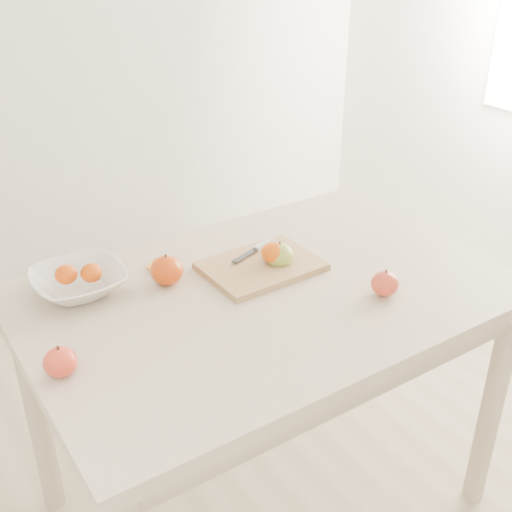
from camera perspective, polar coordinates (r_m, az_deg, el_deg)
ground at (r=2.10m, az=0.80°, el=-20.73°), size 3.50×3.50×0.00m
table at (r=1.66m, az=0.95°, el=-5.82°), size 1.20×0.80×0.75m
cutting_board at (r=1.69m, az=0.45°, el=-0.91°), size 0.30×0.22×0.02m
board_tangerine at (r=1.68m, az=1.50°, el=0.31°), size 0.06×0.06×0.05m
fruit_bowl at (r=1.64m, az=-15.49°, el=-2.22°), size 0.23×0.23×0.06m
bowl_tangerine_near at (r=1.63m, az=-16.53°, el=-1.58°), size 0.05×0.05×0.05m
bowl_tangerine_far at (r=1.63m, az=-14.43°, el=-1.45°), size 0.05×0.05×0.05m
orange_peel_a at (r=1.72m, az=-8.63°, el=-0.99°), size 0.07×0.07×0.01m
orange_peel_b at (r=1.70m, az=-8.53°, el=-1.27°), size 0.05×0.05×0.01m
paring_knife at (r=1.76m, az=0.44°, el=0.89°), size 0.17×0.07×0.01m
apple_green at (r=1.69m, az=2.12°, el=0.04°), size 0.07×0.07×0.07m
apple_red_a at (r=1.63m, az=-7.93°, el=-1.27°), size 0.08×0.08×0.08m
apple_red_d at (r=1.37m, az=-17.01°, el=-9.00°), size 0.07×0.07×0.06m
apple_red_e at (r=1.60m, az=11.37°, el=-2.42°), size 0.07×0.07×0.06m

